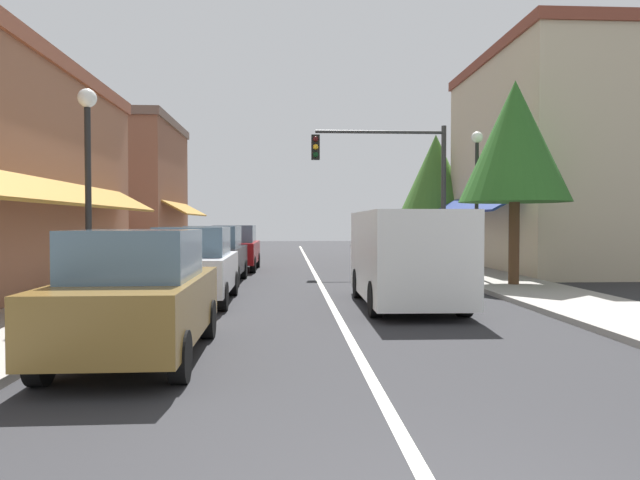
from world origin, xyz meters
The scene contains 16 objects.
ground_plane centered at (0.00, 18.00, 0.00)m, with size 80.00×80.00×0.00m, color #28282B.
sidewalk_left centered at (-5.50, 18.00, 0.06)m, with size 2.60×56.00×0.12m, color gray.
sidewalk_right centered at (5.50, 18.00, 0.06)m, with size 2.60×56.00×0.12m, color gray.
lane_center_stripe centered at (0.00, 18.00, 0.00)m, with size 0.14×52.00×0.01m, color silver.
storefront_right_block centered at (9.43, 20.00, 4.27)m, with size 6.57×10.20×8.54m.
storefront_far_left centered at (-9.19, 28.00, 3.56)m, with size 6.10×8.20×7.11m.
parked_car_nearest_left centered at (-3.05, 5.11, 0.88)m, with size 1.82×4.12×1.77m.
parked_car_second_left centered at (-3.16, 10.81, 0.88)m, with size 1.81×4.11×1.77m.
parked_car_third_left centered at (-3.27, 15.47, 0.88)m, with size 1.83×4.12×1.77m.
parked_car_far_left centered at (-3.06, 20.42, 0.88)m, with size 1.81×4.12×1.77m.
van_in_lane centered at (1.63, 10.04, 1.15)m, with size 2.05×5.20×2.12m.
traffic_signal_mast_arm centered at (3.04, 18.67, 3.74)m, with size 5.01×0.50×5.46m.
street_lamp_left_near centered at (-4.83, 8.58, 3.02)m, with size 0.36×0.36×4.44m.
street_lamp_right_mid centered at (5.00, 15.45, 3.21)m, with size 0.36×0.36×4.75m.
tree_right_near centered at (5.45, 13.48, 4.16)m, with size 3.13×3.13×5.90m.
tree_right_far centered at (6.27, 25.76, 4.31)m, with size 3.38×3.38×6.19m.
Camera 1 is at (-1.00, -3.15, 1.87)m, focal length 33.48 mm.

